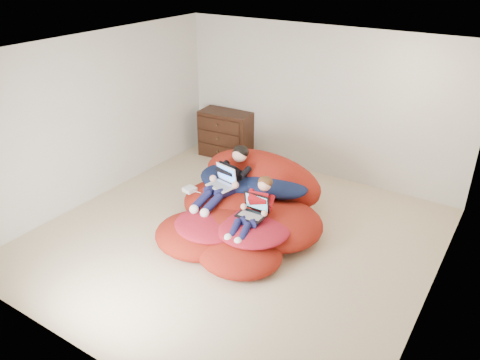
# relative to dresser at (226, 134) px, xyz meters

# --- Properties ---
(room_shell) EXTENTS (5.10, 5.10, 2.77)m
(room_shell) POSITION_rel_dresser_xyz_m (1.69, -2.24, -0.21)
(room_shell) COLOR #C4B18C
(room_shell) RESTS_ON ground
(dresser) EXTENTS (1.00, 0.58, 0.86)m
(dresser) POSITION_rel_dresser_xyz_m (0.00, 0.00, 0.00)
(dresser) COLOR black
(dresser) RESTS_ON ground
(beanbag_pile) EXTENTS (2.27, 2.41, 0.89)m
(beanbag_pile) POSITION_rel_dresser_xyz_m (1.62, -1.89, -0.16)
(beanbag_pile) COLOR #9F1E11
(beanbag_pile) RESTS_ON ground
(cream_pillow) EXTENTS (0.39, 0.25, 0.25)m
(cream_pillow) POSITION_rel_dresser_xyz_m (1.04, -1.14, 0.19)
(cream_pillow) COLOR beige
(cream_pillow) RESTS_ON beanbag_pile
(older_boy) EXTENTS (0.37, 1.19, 0.65)m
(older_boy) POSITION_rel_dresser_xyz_m (1.30, -1.83, 0.22)
(older_boy) COLOR black
(older_boy) RESTS_ON beanbag_pile
(younger_boy) EXTENTS (0.32, 0.91, 0.59)m
(younger_boy) POSITION_rel_dresser_xyz_m (2.01, -2.24, 0.16)
(younger_boy) COLOR #AD0F16
(younger_boy) RESTS_ON beanbag_pile
(laptop_white) EXTENTS (0.41, 0.37, 0.27)m
(laptop_white) POSITION_rel_dresser_xyz_m (1.30, -1.95, 0.20)
(laptop_white) COLOR silver
(laptop_white) RESTS_ON older_boy
(laptop_black) EXTENTS (0.36, 0.29, 0.26)m
(laptop_black) POSITION_rel_dresser_xyz_m (2.01, -2.29, 0.13)
(laptop_black) COLOR black
(laptop_black) RESTS_ON younger_boy
(power_adapter) EXTENTS (0.18, 0.18, 0.06)m
(power_adapter) POSITION_rel_dresser_xyz_m (0.80, -2.10, -0.01)
(power_adapter) COLOR silver
(power_adapter) RESTS_ON beanbag_pile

